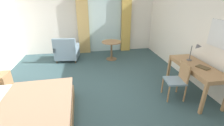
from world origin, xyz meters
name	(u,v)px	position (x,y,z in m)	size (l,w,h in m)	color
ground	(98,97)	(0.00, 0.00, -0.05)	(6.07, 7.48, 0.10)	#334C51
wall_back	(89,20)	(0.00, 3.48, 1.36)	(5.67, 0.12, 2.72)	silver
wall_right	(210,37)	(2.78, 0.00, 1.36)	(0.12, 7.08, 2.72)	silver
balcony_glass_door	(105,24)	(0.65, 3.40, 1.20)	(1.36, 0.02, 2.39)	silver
curtain_panel_left	(83,24)	(-0.25, 3.30, 1.22)	(0.46, 0.10, 2.44)	tan
curtain_panel_right	(126,23)	(1.55, 3.30, 1.22)	(0.40, 0.10, 2.44)	tan
bed	(15,115)	(-1.58, -0.74, 0.25)	(2.04, 1.80, 0.94)	#9E754C
writing_desk	(196,69)	(2.32, -0.33, 0.68)	(0.62, 1.49, 0.77)	#9E754C
desk_chair	(178,78)	(1.86, -0.40, 0.50)	(0.47, 0.48, 0.89)	gray
desk_lamp	(196,47)	(2.40, -0.10, 1.14)	(0.22, 0.25, 0.50)	#4C4C51
closed_book	(203,67)	(2.37, -0.47, 0.78)	(0.18, 0.26, 0.02)	brown
armchair_by_window	(67,52)	(-0.92, 2.49, 0.35)	(0.90, 0.86, 0.91)	gray
round_cafe_table	(111,46)	(0.75, 2.33, 0.53)	(0.73, 0.73, 0.71)	#9E754C
wall_mirror	(219,34)	(2.70, -0.33, 1.50)	(0.02, 0.55, 0.59)	silver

